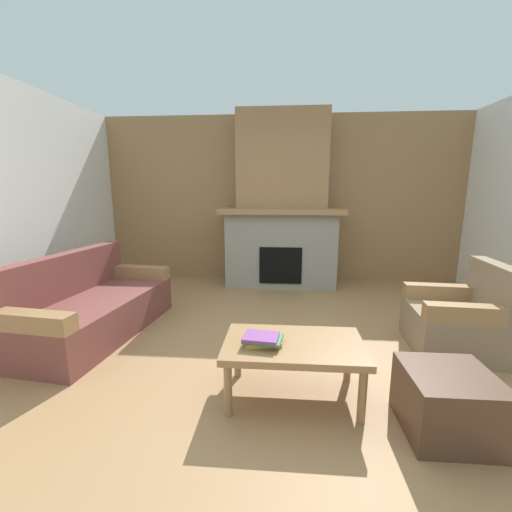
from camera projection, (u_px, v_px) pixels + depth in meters
The scene contains 8 objects.
ground at pixel (278, 365), 2.88m from camera, with size 9.00×9.00×0.00m, color #9E754C.
wall_back_wood_panel at pixel (282, 199), 5.55m from camera, with size 6.00×0.12×2.70m, color #997047.
fireplace at pixel (281, 212), 5.22m from camera, with size 1.90×0.82×2.70m.
couch at pixel (91, 308), 3.46m from camera, with size 1.04×1.88×0.85m.
armchair at pixel (460, 320), 3.10m from camera, with size 0.82×0.82×0.85m.
coffee_table at pixel (294, 349), 2.37m from camera, with size 1.00×0.60×0.43m.
ottoman at pixel (447, 402), 2.05m from camera, with size 0.52×0.52×0.40m, color #4C3323.
book_stack_near_edge at pixel (262, 339), 2.31m from camera, with size 0.29×0.25×0.07m.
Camera 1 is at (0.02, -2.65, 1.49)m, focal length 23.13 mm.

